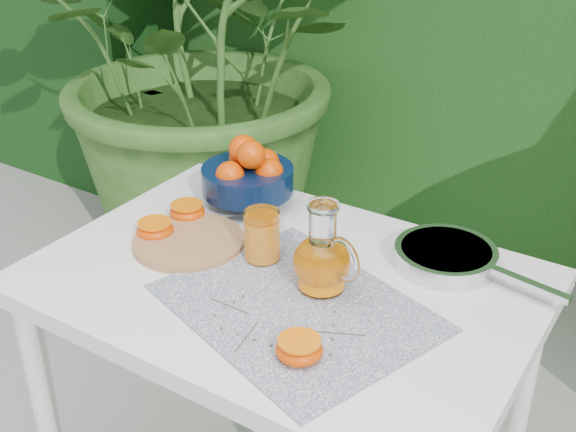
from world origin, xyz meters
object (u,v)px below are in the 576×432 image
Objects in this scene: cutting_board at (189,242)px; fruit_bowl at (249,174)px; juice_pitcher at (323,260)px; white_table at (283,309)px; saute_pan at (447,256)px.

cutting_board is 0.91× the size of fruit_bowl.
juice_pitcher reaches higher than fruit_bowl.
white_table is at bearing 1.16° from cutting_board.
fruit_bowl is at bearing 90.84° from cutting_board.
cutting_board is (-0.24, -0.00, 0.09)m from white_table.
cutting_board is at bearing -89.16° from fruit_bowl.
white_table is at bearing -179.06° from juice_pitcher.
cutting_board is at bearing -178.84° from white_table.
white_table is 0.26m from cutting_board.
saute_pan is at bearing -0.82° from fruit_bowl.
fruit_bowl is at bearing 137.08° from white_table.
fruit_bowl is (-0.00, 0.23, 0.07)m from cutting_board.
juice_pitcher is at bearing 1.10° from cutting_board.
white_table is 0.36m from saute_pan.
fruit_bowl is (-0.25, 0.23, 0.16)m from white_table.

